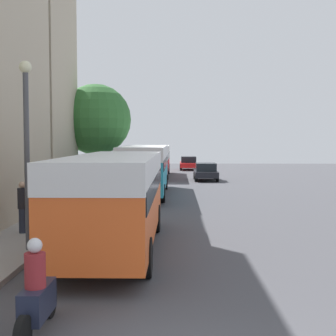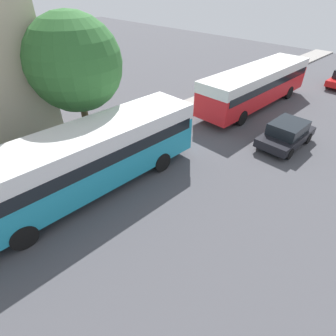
# 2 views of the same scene
# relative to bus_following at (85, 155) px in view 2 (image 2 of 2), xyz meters

# --- Properties ---
(bus_following) EXTENTS (2.52, 10.96, 3.00)m
(bus_following) POSITION_rel_bus_following_xyz_m (0.00, 0.00, 0.00)
(bus_following) COLOR teal
(bus_following) RESTS_ON ground_plane
(bus_third_in_line) EXTENTS (2.61, 11.04, 2.82)m
(bus_third_in_line) POSITION_rel_bus_following_xyz_m (-0.12, 14.10, -0.10)
(bus_third_in_line) COLOR red
(bus_third_in_line) RESTS_ON ground_plane
(car_far_curb) EXTENTS (1.93, 3.89, 1.45)m
(car_far_curb) POSITION_rel_bus_following_xyz_m (4.29, 10.26, -1.19)
(car_far_curb) COLOR black
(car_far_curb) RESTS_ON ground_plane
(street_tree) EXTENTS (4.57, 4.57, 6.82)m
(street_tree) POSITION_rel_bus_following_xyz_m (-3.36, 1.94, 2.72)
(street_tree) COLOR brown
(street_tree) RESTS_ON sidewalk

